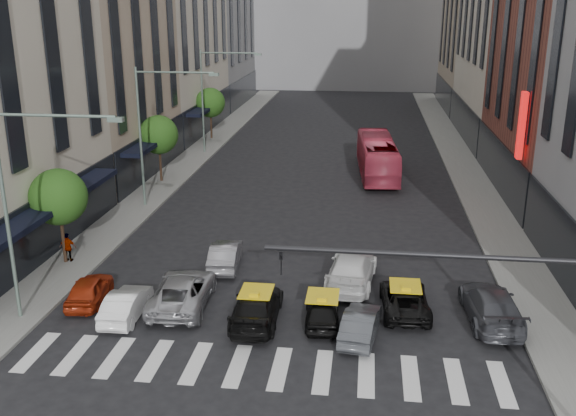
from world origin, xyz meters
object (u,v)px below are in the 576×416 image
(car_red, at_px, (89,289))
(streetlamp_far, at_px, (213,87))
(streetlamp_near, at_px, (25,188))
(taxi_left, at_px, (257,307))
(pedestrian_far, at_px, (68,247))
(bus, at_px, (377,157))
(streetlamp_mid, at_px, (153,119))
(taxi_center, at_px, (322,310))
(car_white_front, at_px, (126,304))

(car_red, bearing_deg, streetlamp_far, -94.50)
(streetlamp_near, relative_size, taxi_left, 1.90)
(taxi_left, height_order, pedestrian_far, pedestrian_far)
(streetlamp_near, relative_size, car_red, 2.47)
(streetlamp_near, distance_m, bus, 30.13)
(streetlamp_near, relative_size, pedestrian_far, 5.89)
(streetlamp_mid, xyz_separation_m, streetlamp_far, (0.00, 16.00, 0.00))
(taxi_left, bearing_deg, car_red, -7.94)
(streetlamp_far, height_order, taxi_left, streetlamp_far)
(taxi_left, relative_size, pedestrian_far, 3.10)
(streetlamp_far, relative_size, pedestrian_far, 5.89)
(taxi_left, height_order, taxi_center, taxi_left)
(car_red, distance_m, car_white_front, 2.50)
(taxi_center, bearing_deg, streetlamp_near, 2.02)
(car_white_front, bearing_deg, pedestrian_far, -47.89)
(streetlamp_near, bearing_deg, taxi_center, 6.10)
(streetlamp_far, relative_size, car_red, 2.47)
(car_red, relative_size, bus, 0.33)
(streetlamp_near, xyz_separation_m, bus, (14.39, 26.11, -4.39))
(taxi_left, bearing_deg, streetlamp_near, 5.16)
(pedestrian_far, bearing_deg, streetlamp_far, -93.48)
(streetlamp_far, height_order, bus, streetlamp_far)
(streetlamp_far, distance_m, car_red, 30.54)
(streetlamp_mid, height_order, bus, streetlamp_mid)
(streetlamp_mid, distance_m, taxi_center, 19.68)
(car_white_front, relative_size, bus, 0.34)
(streetlamp_near, xyz_separation_m, streetlamp_far, (0.00, 32.00, 0.00))
(taxi_left, xyz_separation_m, pedestrian_far, (-10.76, 5.02, 0.23))
(streetlamp_near, distance_m, streetlamp_mid, 16.00)
(streetlamp_mid, bearing_deg, taxi_center, -50.95)
(taxi_left, bearing_deg, streetlamp_far, -74.92)
(car_white_front, bearing_deg, bus, -114.90)
(streetlamp_far, height_order, taxi_center, streetlamp_far)
(streetlamp_near, relative_size, car_white_front, 2.39)
(taxi_center, xyz_separation_m, bus, (2.44, 24.83, 0.91))
(streetlamp_mid, height_order, pedestrian_far, streetlamp_mid)
(taxi_center, distance_m, pedestrian_far, 14.37)
(taxi_center, bearing_deg, streetlamp_far, -72.83)
(car_white_front, relative_size, pedestrian_far, 2.46)
(streetlamp_near, height_order, bus, streetlamp_near)
(streetlamp_far, distance_m, pedestrian_far, 26.45)
(car_white_front, bearing_deg, car_red, -30.52)
(car_red, xyz_separation_m, car_white_front, (2.19, -1.21, -0.00))
(streetlamp_far, xyz_separation_m, taxi_center, (11.94, -30.72, -5.29))
(car_red, distance_m, pedestrian_far, 5.07)
(car_white_front, bearing_deg, streetlamp_near, 10.21)
(streetlamp_near, relative_size, streetlamp_far, 1.00)
(streetlamp_far, bearing_deg, streetlamp_mid, -90.00)
(taxi_left, bearing_deg, car_white_front, 1.75)
(car_red, bearing_deg, streetlamp_near, 48.66)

